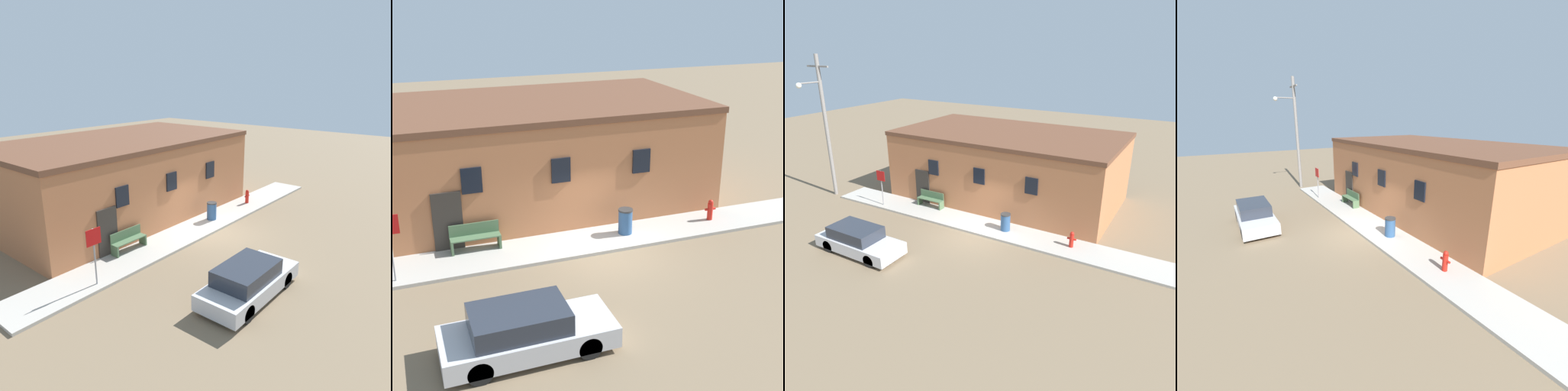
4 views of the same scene
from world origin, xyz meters
TOP-DOWN VIEW (x-y plane):
  - ground_plane at (0.00, 0.00)m, footprint 80.00×80.00m
  - sidewalk at (0.00, 1.01)m, footprint 20.40×2.02m
  - brick_building at (-0.93, 5.71)m, footprint 13.55×7.52m
  - fire_hydrant at (4.80, 1.10)m, footprint 0.44×0.21m
  - bench at (-4.14, 1.68)m, footprint 1.70×0.44m
  - trash_bin at (1.21, 1.10)m, footprint 0.53×0.53m
  - parked_car at (-3.89, -4.28)m, footprint 4.33×1.71m

SIDE VIEW (x-z plane):
  - ground_plane at x=0.00m, z-range 0.00..0.00m
  - sidewalk at x=0.00m, z-range 0.00..0.12m
  - fire_hydrant at x=4.80m, z-range 0.12..0.93m
  - bench at x=-4.14m, z-range 0.12..1.05m
  - trash_bin at x=1.21m, z-range 0.12..1.06m
  - parked_car at x=-3.89m, z-range -0.03..1.26m
  - brick_building at x=-0.93m, z-range 0.00..4.30m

